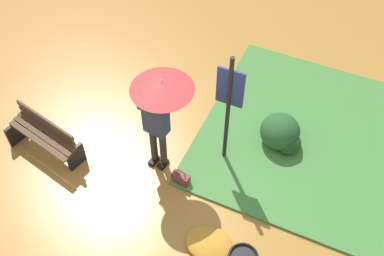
% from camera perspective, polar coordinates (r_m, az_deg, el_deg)
% --- Properties ---
extents(ground_plane, '(18.00, 18.00, 0.00)m').
position_cam_1_polar(ground_plane, '(7.90, -3.08, -6.05)').
color(ground_plane, '#B27A33').
extents(grass_verge, '(4.80, 4.00, 0.05)m').
position_cam_1_polar(grass_verge, '(8.66, 17.59, -2.12)').
color(grass_verge, '#47843D').
rests_on(grass_verge, ground_plane).
extents(person_with_umbrella, '(0.96, 0.96, 2.04)m').
position_cam_1_polar(person_with_umbrella, '(6.88, -4.10, 3.25)').
color(person_with_umbrella, '#2D2823').
rests_on(person_with_umbrella, ground_plane).
extents(info_sign_post, '(0.44, 0.07, 2.30)m').
position_cam_1_polar(info_sign_post, '(7.06, 4.65, 3.56)').
color(info_sign_post, black).
rests_on(info_sign_post, ground_plane).
extents(handbag, '(0.31, 0.16, 0.37)m').
position_cam_1_polar(handbag, '(7.71, -1.40, -6.35)').
color(handbag, brown).
rests_on(handbag, ground_plane).
extents(park_bench, '(1.42, 0.66, 0.75)m').
position_cam_1_polar(park_bench, '(8.31, -17.96, -0.99)').
color(park_bench, black).
rests_on(park_bench, ground_plane).
extents(shrub_cluster, '(0.78, 0.70, 0.63)m').
position_cam_1_polar(shrub_cluster, '(8.23, 11.12, -0.69)').
color(shrub_cluster, '#285628').
rests_on(shrub_cluster, ground_plane).
extents(leaf_pile_near_person, '(0.74, 0.59, 0.16)m').
position_cam_1_polar(leaf_pile_near_person, '(7.17, 2.15, -14.23)').
color(leaf_pile_near_person, '#C68428').
rests_on(leaf_pile_near_person, ground_plane).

